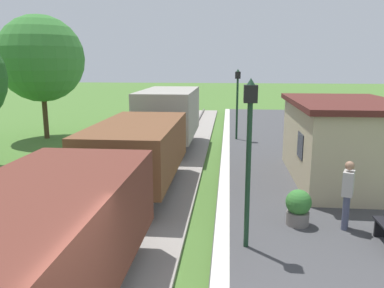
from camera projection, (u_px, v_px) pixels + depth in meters
The scene contains 7 objects.
freight_train at pixel (142, 146), 12.94m from camera, with size 2.50×19.40×2.72m.
station_hut at pixel (343, 141), 13.08m from camera, with size 3.50×5.80×2.78m.
person_waiting at pixel (347, 192), 9.26m from camera, with size 0.37×0.44×1.71m.
potted_planter at pixel (298, 207), 9.58m from camera, with size 0.64×0.64×0.92m.
lamp_post_near at pixel (249, 134), 8.00m from camera, with size 0.28×0.28×3.70m.
lamp_post_far at pixel (237, 91), 20.03m from camera, with size 0.28×0.28×3.70m.
tree_field_left at pixel (41, 59), 21.16m from camera, with size 4.75×4.75×6.85m.
Camera 1 is at (0.50, -3.95, 4.25)m, focal length 35.84 mm.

